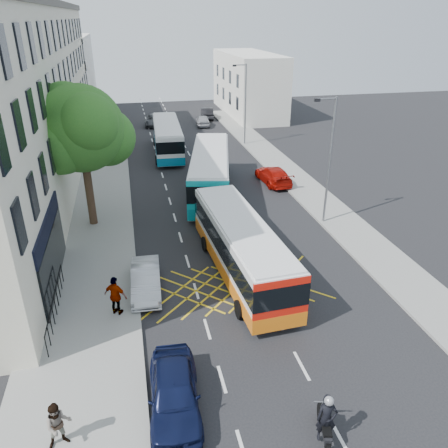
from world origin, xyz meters
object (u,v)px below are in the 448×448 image
lamp_near (329,156)px  motorbike (326,421)px  lamp_far (245,100)px  bus_far (167,138)px  bus_near (241,247)px  bus_mid (210,172)px  distant_car_silver (203,120)px  parked_car_blue (174,392)px  distant_car_grey (154,120)px  pedestrian_near (58,425)px  distant_car_dark (207,113)px  red_hatchback (273,175)px  parked_car_silver (146,280)px  street_tree (80,130)px  pedestrian_far (116,296)px

lamp_near → motorbike: lamp_near is taller
lamp_far → bus_far: lamp_far is taller
bus_near → bus_mid: 11.71m
distant_car_silver → motorbike: bearing=92.0°
lamp_far → parked_car_blue: size_ratio=1.87×
bus_mid → motorbike: 22.14m
motorbike → bus_far: bearing=107.5°
distant_car_grey → pedestrian_near: pedestrian_near is taller
motorbike → distant_car_dark: size_ratio=0.49×
parked_car_blue → distant_car_silver: bearing=82.5°
red_hatchback → distant_car_dark: 25.69m
distant_car_dark → parked_car_blue: bearing=85.6°
parked_car_silver → distant_car_dark: distant_car_dark is taller
bus_mid → bus_far: (-2.03, 11.70, -0.14)m
bus_near → motorbike: bus_near is taller
bus_near → distant_car_dark: 38.99m
street_tree → bus_far: bearing=67.3°
motorbike → parked_car_silver: bearing=132.2°
bus_far → distant_car_silver: bearing=66.5°
parked_car_silver → pedestrian_near: size_ratio=2.39×
distant_car_dark → pedestrian_near: pedestrian_near is taller
lamp_near → red_hatchback: lamp_near is taller
motorbike → distant_car_dark: 49.32m
parked_car_blue → bus_near: bearing=64.9°
lamp_far → distant_car_grey: bearing=127.2°
bus_mid → parked_car_silver: (-5.64, -12.29, -1.08)m
street_tree → parked_car_silver: (2.91, -8.44, -5.63)m
bus_near → parked_car_blue: bus_near is taller
bus_mid → pedestrian_near: (-8.78, -20.51, -0.75)m
bus_far → red_hatchback: size_ratio=2.33×
motorbike → distant_car_grey: bearing=107.3°
lamp_near → red_hatchback: (-0.70, 8.05, -3.94)m
street_tree → parked_car_blue: street_tree is taller
bus_near → parked_car_blue: size_ratio=2.54×
lamp_far → parked_car_silver: size_ratio=2.00×
lamp_near → red_hatchback: 8.99m
street_tree → parked_car_blue: 17.19m
distant_car_grey → street_tree: bearing=-95.7°
pedestrian_near → distant_car_dark: bearing=59.3°
distant_car_dark → bus_mid: bearing=87.5°
red_hatchback → distant_car_silver: size_ratio=1.20×
street_tree → lamp_near: (14.71, -2.97, -1.68)m
lamp_far → distant_car_grey: lamp_far is taller
lamp_far → distant_car_silver: (-2.64, 9.74, -3.95)m
bus_far → pedestrian_far: 26.20m
pedestrian_near → bus_near: bearing=32.6°
red_hatchback → lamp_near: bearing=91.7°
lamp_far → parked_car_blue: bearing=-108.9°
lamp_near → bus_mid: (-6.15, 6.82, -2.88)m
distant_car_silver → pedestrian_far: (-10.55, -36.94, 0.44)m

